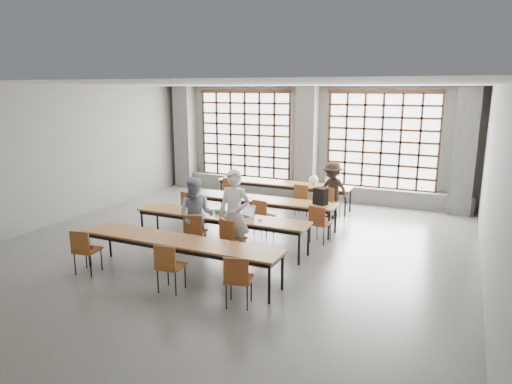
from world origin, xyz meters
TOP-DOWN VIEW (x-y plane):
  - floor at (0.00, 0.00)m, footprint 11.00×11.00m
  - ceiling at (0.00, 0.00)m, footprint 11.00×11.00m
  - wall_back at (0.00, 5.50)m, footprint 10.00×0.00m
  - wall_left at (-5.00, 0.00)m, footprint 0.00×11.00m
  - wall_right at (5.00, 0.00)m, footprint 0.00×11.00m
  - column_left at (-4.50, 5.22)m, footprint 0.60×0.55m
  - column_mid at (0.00, 5.22)m, footprint 0.60×0.55m
  - column_right at (4.50, 5.22)m, footprint 0.60×0.55m
  - window_left at (-2.25, 5.42)m, footprint 3.32×0.12m
  - window_right at (2.25, 5.42)m, footprint 3.32×0.12m
  - sill_ledge at (0.00, 5.30)m, footprint 9.80×0.35m
  - desk_row_a at (-0.23, 3.85)m, footprint 4.00×0.70m
  - desk_row_b at (-0.11, 1.78)m, footprint 4.00×0.70m
  - desk_row_c at (-0.21, 0.02)m, footprint 4.00×0.70m
  - desk_row_d at (-0.10, -1.75)m, footprint 4.00×0.70m
  - chair_back_left at (-1.65, 3.22)m, footprint 0.48×0.48m
  - chair_back_mid at (0.56, 3.22)m, footprint 0.43×0.43m
  - chair_back_right at (1.34, 3.22)m, footprint 0.53×0.53m
  - chair_mid_left at (-1.72, 1.15)m, footprint 0.50×0.50m
  - chair_mid_centre at (0.28, 1.15)m, footprint 0.48×0.48m
  - chair_mid_right at (1.68, 1.15)m, footprint 0.49×0.49m
  - chair_front_left at (-0.49, -0.61)m, footprint 0.52×0.52m
  - chair_front_right at (0.37, -0.61)m, footprint 0.51×0.51m
  - chair_near_left at (-1.79, -2.38)m, footprint 0.48×0.48m
  - chair_near_mid at (0.11, -2.38)m, footprint 0.46×0.46m
  - chair_near_right at (1.42, -2.38)m, footprint 0.51×0.52m
  - student_male at (0.39, -0.48)m, footprint 0.72×0.51m
  - student_female at (-0.51, -0.48)m, footprint 0.93×0.81m
  - student_back at (1.37, 3.35)m, footprint 1.11×0.84m
  - laptop_front at (0.36, 0.12)m, footprint 0.45×0.42m
  - laptop_back at (1.12, 3.96)m, footprint 0.39×0.34m
  - mouse at (0.74, -0.00)m, footprint 0.10×0.07m
  - green_box at (-0.26, 0.10)m, footprint 0.26×0.13m
  - phone at (-0.03, -0.08)m, footprint 0.14×0.07m
  - paper_sheet_a at (-0.71, 1.83)m, footprint 0.32×0.25m
  - paper_sheet_b at (-0.41, 1.73)m, footprint 0.32×0.25m
  - backpack at (1.49, 1.83)m, footprint 0.37×0.30m
  - plastic_bag at (0.67, 3.90)m, footprint 0.30×0.26m
  - red_pouch at (-1.80, -2.30)m, footprint 0.22×0.15m

SIDE VIEW (x-z plane):
  - floor at x=0.00m, z-range 0.00..0.00m
  - sill_ledge at x=0.00m, z-range 0.00..0.50m
  - red_pouch at x=-1.80m, z-range 0.47..0.53m
  - chair_back_left at x=-1.65m, z-range 0.10..0.98m
  - chair_back_mid at x=0.56m, z-range 0.10..0.98m
  - chair_back_right at x=1.34m, z-range 0.10..0.98m
  - chair_mid_left at x=-1.72m, z-range 0.10..0.98m
  - chair_mid_centre at x=0.28m, z-range 0.10..0.98m
  - chair_mid_right at x=1.68m, z-range 0.10..0.98m
  - chair_front_left at x=-0.49m, z-range 0.10..0.98m
  - chair_front_right at x=0.37m, z-range 0.10..0.98m
  - chair_near_left at x=-1.79m, z-range 0.10..0.98m
  - chair_near_mid at x=0.11m, z-range 0.10..0.98m
  - chair_near_right at x=1.42m, z-range 0.10..0.98m
  - desk_row_a at x=-0.23m, z-range 0.30..1.03m
  - desk_row_b at x=-0.11m, z-range 0.30..1.03m
  - desk_row_c at x=-0.21m, z-range 0.30..1.03m
  - desk_row_d at x=-0.10m, z-range 0.30..1.03m
  - paper_sheet_a at x=-0.71m, z-range 0.73..0.73m
  - paper_sheet_b at x=-0.41m, z-range 0.73..0.73m
  - phone at x=-0.03m, z-range 0.73..0.74m
  - mouse at x=0.74m, z-range 0.73..0.77m
  - student_back at x=1.37m, z-range 0.00..1.52m
  - green_box at x=-0.26m, z-range 0.73..0.82m
  - laptop_front at x=0.36m, z-range 0.66..0.92m
  - laptop_back at x=1.12m, z-range 0.66..0.92m
  - student_female at x=-0.51m, z-range 0.00..1.63m
  - plastic_bag at x=0.67m, z-range 0.73..1.02m
  - student_male at x=0.39m, z-range 0.00..1.85m
  - backpack at x=1.49m, z-range 0.73..1.13m
  - wall_back at x=0.00m, z-range -3.25..6.75m
  - wall_left at x=-5.00m, z-range -3.75..7.25m
  - wall_right at x=5.00m, z-range -3.75..7.25m
  - column_left at x=-4.50m, z-range 0.00..3.50m
  - column_mid at x=0.00m, z-range 0.00..3.50m
  - column_right at x=4.50m, z-range 0.00..3.50m
  - window_left at x=-2.25m, z-range 0.40..3.40m
  - window_right at x=2.25m, z-range 0.40..3.40m
  - ceiling at x=0.00m, z-range 3.50..3.50m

